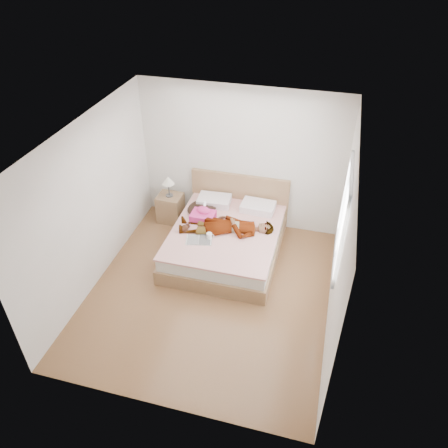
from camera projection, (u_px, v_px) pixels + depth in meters
The scene contains 11 objects.
ground at pixel (210, 291), 6.79m from camera, with size 4.00×4.00×0.00m, color brown.
woman at pixel (227, 224), 7.18m from camera, with size 0.59×1.57×0.22m, color white.
hair at pixel (202, 208), 7.69m from camera, with size 0.48×0.59×0.09m, color black.
phone at pixel (205, 204), 7.56m from camera, with size 0.04×0.09×0.01m, color silver.
room_shell at pixel (343, 219), 5.77m from camera, with size 4.00×4.00×4.00m.
bed at pixel (227, 238), 7.43m from camera, with size 1.80×2.08×1.00m.
towel at pixel (203, 215), 7.43m from camera, with size 0.41×0.35×0.21m.
magazine at pixel (199, 240), 7.00m from camera, with size 0.47×0.36×0.02m.
coffee_mug at pixel (209, 236), 7.01m from camera, with size 0.14×0.10×0.10m.
plush_toy at pixel (185, 228), 7.18m from camera, with size 0.18×0.22×0.11m.
nightstand at pixel (170, 206), 8.16m from camera, with size 0.45×0.40×0.95m.
Camera 1 is at (1.47, -4.66, 4.83)m, focal length 35.00 mm.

